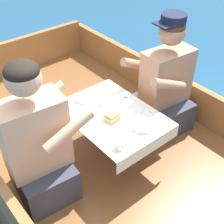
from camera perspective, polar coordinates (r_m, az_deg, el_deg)
name	(u,v)px	position (r m, az deg, el deg)	size (l,w,h in m)	color
ground_plane	(104,174)	(2.84, -1.53, -11.21)	(60.00, 60.00, 0.00)	navy
boat_deck	(103,160)	(2.72, -1.59, -8.85)	(1.82, 3.17, 0.34)	brown
gunwale_starboard	(176,91)	(2.99, 11.68, 3.73)	(0.06, 3.17, 0.33)	#936033
bow_coaming	(14,57)	(3.62, -17.43, 9.62)	(1.70, 0.06, 0.38)	#936033
cockpit_table	(112,119)	(2.29, 0.00, -1.32)	(0.57, 0.78, 0.41)	#B2B2B7
person_port	(38,147)	(2.05, -13.43, -6.17)	(0.55, 0.48, 1.03)	#333847
person_starboard	(165,85)	(2.61, 9.66, 4.81)	(0.55, 0.48, 1.00)	#333847
plate_sandwich	(112,120)	(2.20, -0.01, -1.52)	(0.19, 0.19, 0.01)	white
plate_bread	(131,109)	(2.31, 3.50, 0.63)	(0.17, 0.17, 0.01)	white
sandwich	(112,117)	(2.18, -0.01, -0.97)	(0.11, 0.10, 0.05)	tan
bowl_port_near	(84,97)	(2.40, -5.12, 2.68)	(0.13, 0.13, 0.04)	white
bowl_starboard_near	(104,89)	(2.48, -1.55, 4.21)	(0.14, 0.14, 0.04)	white
bowl_center_far	(142,125)	(2.14, 5.54, -2.43)	(0.13, 0.13, 0.04)	white
coffee_cup_port	(86,112)	(2.23, -4.73, -0.05)	(0.11, 0.08, 0.06)	white
coffee_cup_starboard	(102,100)	(2.35, -1.76, 2.27)	(0.11, 0.08, 0.06)	white
coffee_cup_center	(119,145)	(1.98, 1.38, -6.03)	(0.09, 0.07, 0.05)	white
utensil_spoon_center	(118,105)	(2.34, 1.10, 1.23)	(0.17, 0.03, 0.01)	silver
utensil_knife_port	(157,117)	(2.25, 8.30, -0.86)	(0.02, 0.17, 0.00)	silver
utensil_fork_starboard	(120,100)	(2.39, 1.55, 2.18)	(0.17, 0.03, 0.00)	silver
utensil_knife_starboard	(96,137)	(2.07, -2.89, -4.61)	(0.05, 0.17, 0.00)	silver
utensil_spoon_port	(133,117)	(2.23, 3.80, -0.92)	(0.11, 0.15, 0.01)	silver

